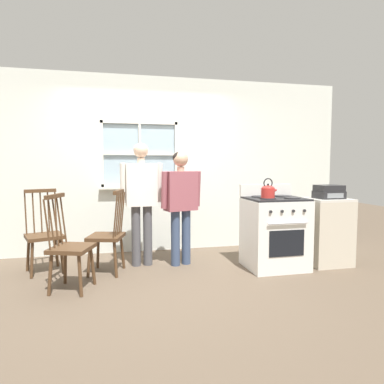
{
  "coord_description": "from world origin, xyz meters",
  "views": [
    {
      "loc": [
        -0.51,
        -3.94,
        1.36
      ],
      "look_at": [
        0.48,
        0.34,
        1.0
      ],
      "focal_mm": 32.0,
      "sensor_mm": 36.0,
      "label": 1
    }
  ],
  "objects_px": {
    "chair_center_cluster": "(108,236)",
    "potted_plant": "(146,181)",
    "stove": "(275,232)",
    "kettle": "(268,191)",
    "chair_near_wall": "(44,235)",
    "stereo": "(329,192)",
    "person_elderly_left": "(141,193)",
    "person_teen_center": "(181,197)",
    "chair_by_window": "(70,248)",
    "side_counter": "(327,231)"
  },
  "relations": [
    {
      "from": "chair_center_cluster",
      "to": "potted_plant",
      "type": "relative_size",
      "value": 3.83
    },
    {
      "from": "stove",
      "to": "kettle",
      "type": "height_order",
      "value": "kettle"
    },
    {
      "from": "chair_near_wall",
      "to": "stove",
      "type": "distance_m",
      "value": 2.95
    },
    {
      "from": "kettle",
      "to": "chair_near_wall",
      "type": "bearing_deg",
      "value": 167.25
    },
    {
      "from": "chair_near_wall",
      "to": "stereo",
      "type": "distance_m",
      "value": 3.75
    },
    {
      "from": "kettle",
      "to": "person_elderly_left",
      "type": "bearing_deg",
      "value": 157.59
    },
    {
      "from": "chair_near_wall",
      "to": "stove",
      "type": "bearing_deg",
      "value": -29.28
    },
    {
      "from": "person_elderly_left",
      "to": "person_teen_center",
      "type": "bearing_deg",
      "value": -12.38
    },
    {
      "from": "chair_by_window",
      "to": "side_counter",
      "type": "bearing_deg",
      "value": -67.78
    },
    {
      "from": "stereo",
      "to": "chair_by_window",
      "type": "bearing_deg",
      "value": -176.17
    },
    {
      "from": "chair_near_wall",
      "to": "side_counter",
      "type": "relative_size",
      "value": 1.16
    },
    {
      "from": "chair_center_cluster",
      "to": "stove",
      "type": "height_order",
      "value": "stove"
    },
    {
      "from": "potted_plant",
      "to": "person_elderly_left",
      "type": "bearing_deg",
      "value": -99.94
    },
    {
      "from": "potted_plant",
      "to": "side_counter",
      "type": "xyz_separation_m",
      "value": [
        2.33,
        -1.2,
        -0.65
      ]
    },
    {
      "from": "potted_plant",
      "to": "side_counter",
      "type": "height_order",
      "value": "potted_plant"
    },
    {
      "from": "chair_center_cluster",
      "to": "side_counter",
      "type": "relative_size",
      "value": 1.16
    },
    {
      "from": "chair_near_wall",
      "to": "side_counter",
      "type": "height_order",
      "value": "chair_near_wall"
    },
    {
      "from": "chair_near_wall",
      "to": "potted_plant",
      "type": "xyz_separation_m",
      "value": [
        1.35,
        0.7,
        0.63
      ]
    },
    {
      "from": "person_elderly_left",
      "to": "potted_plant",
      "type": "xyz_separation_m",
      "value": [
        0.12,
        0.7,
        0.11
      ]
    },
    {
      "from": "stove",
      "to": "potted_plant",
      "type": "height_order",
      "value": "potted_plant"
    },
    {
      "from": "potted_plant",
      "to": "stereo",
      "type": "distance_m",
      "value": 2.63
    },
    {
      "from": "chair_near_wall",
      "to": "chair_by_window",
      "type": "bearing_deg",
      "value": -81.61
    },
    {
      "from": "kettle",
      "to": "stereo",
      "type": "relative_size",
      "value": 0.73
    },
    {
      "from": "potted_plant",
      "to": "stereo",
      "type": "relative_size",
      "value": 0.8
    },
    {
      "from": "chair_center_cluster",
      "to": "side_counter",
      "type": "bearing_deg",
      "value": 100.1
    },
    {
      "from": "stereo",
      "to": "kettle",
      "type": "bearing_deg",
      "value": -173.65
    },
    {
      "from": "person_teen_center",
      "to": "stereo",
      "type": "relative_size",
      "value": 4.48
    },
    {
      "from": "chair_by_window",
      "to": "potted_plant",
      "type": "height_order",
      "value": "potted_plant"
    },
    {
      "from": "person_teen_center",
      "to": "stove",
      "type": "distance_m",
      "value": 1.32
    },
    {
      "from": "person_elderly_left",
      "to": "stereo",
      "type": "relative_size",
      "value": 4.8
    },
    {
      "from": "chair_near_wall",
      "to": "stove",
      "type": "relative_size",
      "value": 0.96
    },
    {
      "from": "potted_plant",
      "to": "stereo",
      "type": "bearing_deg",
      "value": -27.67
    },
    {
      "from": "chair_by_window",
      "to": "chair_near_wall",
      "type": "height_order",
      "value": "same"
    },
    {
      "from": "chair_center_cluster",
      "to": "person_elderly_left",
      "type": "relative_size",
      "value": 0.64
    },
    {
      "from": "chair_center_cluster",
      "to": "stove",
      "type": "xyz_separation_m",
      "value": [
        2.13,
        -0.26,
        0.01
      ]
    },
    {
      "from": "stove",
      "to": "chair_by_window",
      "type": "bearing_deg",
      "value": -174.39
    },
    {
      "from": "chair_by_window",
      "to": "person_teen_center",
      "type": "relative_size",
      "value": 0.68
    },
    {
      "from": "stove",
      "to": "potted_plant",
      "type": "distance_m",
      "value": 2.06
    },
    {
      "from": "chair_by_window",
      "to": "side_counter",
      "type": "xyz_separation_m",
      "value": [
        3.28,
        0.24,
        -0.01
      ]
    },
    {
      "from": "stove",
      "to": "stereo",
      "type": "height_order",
      "value": "stove"
    },
    {
      "from": "person_elderly_left",
      "to": "chair_by_window",
      "type": "bearing_deg",
      "value": -140.64
    },
    {
      "from": "person_teen_center",
      "to": "person_elderly_left",
      "type": "bearing_deg",
      "value": 154.37
    },
    {
      "from": "chair_near_wall",
      "to": "stereo",
      "type": "xyz_separation_m",
      "value": [
        3.68,
        -0.52,
        0.52
      ]
    },
    {
      "from": "stove",
      "to": "kettle",
      "type": "distance_m",
      "value": 0.59
    },
    {
      "from": "person_elderly_left",
      "to": "kettle",
      "type": "bearing_deg",
      "value": -24.8
    },
    {
      "from": "kettle",
      "to": "potted_plant",
      "type": "height_order",
      "value": "potted_plant"
    },
    {
      "from": "person_elderly_left",
      "to": "kettle",
      "type": "xyz_separation_m",
      "value": [
        1.52,
        -0.63,
        0.04
      ]
    },
    {
      "from": "person_elderly_left",
      "to": "stereo",
      "type": "xyz_separation_m",
      "value": [
        2.45,
        -0.52,
        0.0
      ]
    },
    {
      "from": "person_elderly_left",
      "to": "stereo",
      "type": "height_order",
      "value": "person_elderly_left"
    },
    {
      "from": "kettle",
      "to": "side_counter",
      "type": "height_order",
      "value": "kettle"
    }
  ]
}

